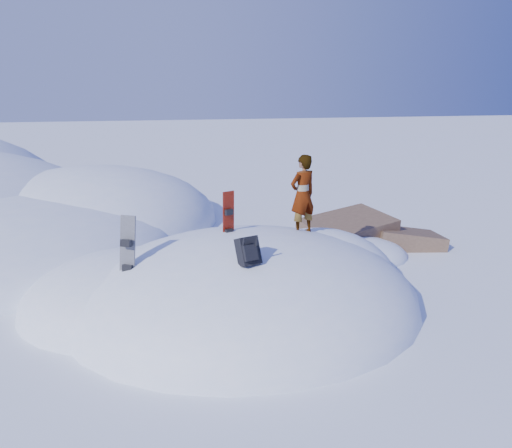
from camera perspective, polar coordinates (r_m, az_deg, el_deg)
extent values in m
plane|color=white|center=(10.14, -1.11, -9.49)|extent=(120.00, 120.00, 0.00)
ellipsoid|color=white|center=(10.14, -1.11, -9.49)|extent=(7.00, 6.00, 3.00)
ellipsoid|color=white|center=(10.52, -13.78, -9.02)|extent=(4.40, 4.00, 2.20)
ellipsoid|color=white|center=(11.31, 7.05, -6.89)|extent=(3.60, 3.20, 2.50)
ellipsoid|color=white|center=(17.12, -18.02, 0.19)|extent=(8.00, 8.00, 3.60)
ellipsoid|color=white|center=(14.16, -27.20, -3.92)|extent=(6.00, 5.00, 1.80)
cube|color=brown|center=(14.19, 10.34, -1.95)|extent=(2.82, 2.41, 1.62)
cube|color=brown|center=(14.61, 16.70, -2.68)|extent=(2.16, 1.80, 1.33)
cube|color=brown|center=(15.50, 10.62, -0.86)|extent=(2.08, 2.01, 1.10)
ellipsoid|color=white|center=(13.20, 10.41, -3.74)|extent=(3.20, 2.40, 1.00)
cube|color=red|center=(9.97, -3.17, -0.06)|extent=(0.26, 0.16, 1.36)
cube|color=black|center=(9.85, -3.14, 1.38)|extent=(0.19, 0.15, 0.11)
cube|color=black|center=(9.96, -3.10, -0.89)|extent=(0.19, 0.15, 0.11)
cube|color=black|center=(9.22, -14.49, -3.86)|extent=(0.40, 0.40, 1.54)
cube|color=black|center=(9.06, -14.62, -2.13)|extent=(0.22, 0.20, 0.14)
cube|color=black|center=(9.21, -14.43, -4.90)|extent=(0.22, 0.20, 0.14)
cube|color=black|center=(8.47, -0.91, -3.14)|extent=(0.45, 0.48, 0.54)
cube|color=black|center=(8.32, -0.69, -3.32)|extent=(0.29, 0.26, 0.29)
cylinder|color=black|center=(8.28, -1.46, -2.61)|extent=(0.04, 0.20, 0.36)
cylinder|color=black|center=(8.33, 0.00, -2.51)|extent=(0.04, 0.20, 0.36)
cube|color=black|center=(8.35, -13.77, -15.06)|extent=(0.63, 0.44, 0.17)
cube|color=black|center=(8.47, -11.81, -13.87)|extent=(0.41, 0.38, 0.11)
imported|color=slate|center=(10.41, 5.35, 3.34)|extent=(0.72, 0.59, 1.68)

